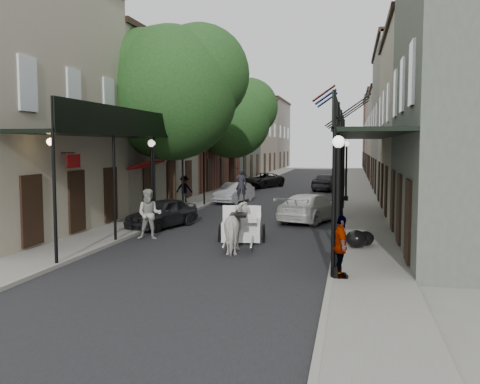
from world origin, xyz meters
The scene contains 24 objects.
ground centered at (0.00, 0.00, 0.00)m, with size 140.00×140.00×0.00m, color gray.
road centered at (0.00, 20.00, 0.01)m, with size 8.00×90.00×0.01m, color black.
sidewalk_left centered at (-5.00, 20.00, 0.06)m, with size 2.20×90.00×0.12m, color gray.
sidewalk_right centered at (5.00, 20.00, 0.06)m, with size 2.20×90.00×0.12m, color gray.
building_row_left centered at (-8.60, 30.00, 5.25)m, with size 5.00×80.00×10.50m, color #A39C82.
building_row_right centered at (8.60, 30.00, 5.25)m, with size 5.00×80.00×10.50m, color gray.
gallery_left centered at (-4.79, 6.98, 4.05)m, with size 2.20×18.05×4.88m.
gallery_right centered at (4.79, 6.98, 4.05)m, with size 2.20×18.05×4.88m.
tree_near centered at (-4.20, 10.18, 6.49)m, with size 7.31×6.80×9.63m.
tree_far centered at (-4.25, 24.18, 5.84)m, with size 6.45×6.00×8.61m.
lamppost_right_near centered at (4.10, -2.00, 2.05)m, with size 0.32×0.32×3.71m.
lamppost_left centered at (-4.10, 6.00, 2.05)m, with size 0.32×0.32×3.71m.
lamppost_right_far centered at (4.10, 18.00, 2.05)m, with size 0.32×0.32×3.71m.
horse centered at (0.77, 1.28, 0.83)m, with size 0.89×1.96×1.65m, color silver.
carriage centered at (0.38, 3.83, 1.07)m, with size 1.90×2.61×2.76m.
pedestrian_walking centered at (-3.07, 3.00, 0.97)m, with size 0.94×0.73×1.93m, color #A4A39A.
pedestrian_sidewalk_left centered at (-5.57, 15.13, 0.93)m, with size 1.04×0.60×1.61m, color gray.
pedestrian_sidewalk_right centered at (4.20, -2.00, 0.94)m, with size 0.96×0.40×1.65m, color gray.
car_left_near centered at (-3.60, 5.86, 0.64)m, with size 1.51×3.76×1.28m, color black.
car_left_mid centered at (-2.73, 16.38, 0.62)m, with size 1.32×3.79×1.25m, color #A8A8AD.
car_left_far centered at (-2.99, 28.73, 0.63)m, with size 2.08×4.52×1.25m, color black.
car_right_near centered at (2.60, 9.00, 0.66)m, with size 1.85×4.55×1.32m, color white.
car_right_far centered at (2.60, 26.46, 0.72)m, with size 1.70×4.22×1.44m, color black.
trash_bags centered at (4.75, 2.47, 0.40)m, with size 0.97×1.12×0.61m.
Camera 1 is at (4.46, -16.01, 3.58)m, focal length 40.00 mm.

